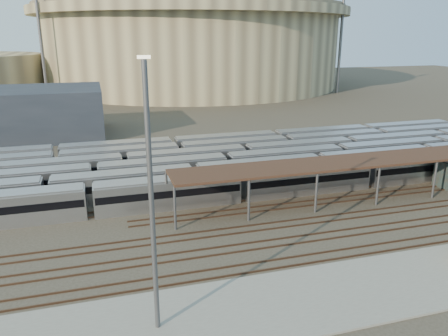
% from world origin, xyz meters
% --- Properties ---
extents(ground, '(420.00, 420.00, 0.00)m').
position_xyz_m(ground, '(0.00, 0.00, 0.00)').
color(ground, '#383026').
rests_on(ground, ground).
extents(apron, '(50.00, 9.00, 0.20)m').
position_xyz_m(apron, '(-5.00, -15.00, 0.10)').
color(apron, gray).
rests_on(apron, ground).
extents(subway_trains, '(122.12, 23.90, 3.60)m').
position_xyz_m(subway_trains, '(0.32, 18.50, 1.80)').
color(subway_trains, '#ABACB0').
rests_on(subway_trains, ground).
extents(inspection_shed, '(60.30, 6.00, 5.30)m').
position_xyz_m(inspection_shed, '(22.00, 4.00, 4.98)').
color(inspection_shed, '#545459').
rests_on(inspection_shed, ground).
extents(empty_tracks, '(170.00, 9.62, 0.18)m').
position_xyz_m(empty_tracks, '(0.00, -5.00, 0.09)').
color(empty_tracks, '#4C3323').
rests_on(empty_tracks, ground).
extents(stadium, '(124.00, 124.00, 32.50)m').
position_xyz_m(stadium, '(25.00, 140.00, 16.47)').
color(stadium, tan).
rests_on(stadium, ground).
extents(floodlight_0, '(4.00, 1.00, 38.40)m').
position_xyz_m(floodlight_0, '(-30.00, 110.00, 20.65)').
color(floodlight_0, '#545459').
rests_on(floodlight_0, ground).
extents(floodlight_2, '(4.00, 1.00, 38.40)m').
position_xyz_m(floodlight_2, '(70.00, 100.00, 20.65)').
color(floodlight_2, '#545459').
rests_on(floodlight_2, ground).
extents(floodlight_3, '(4.00, 1.00, 38.40)m').
position_xyz_m(floodlight_3, '(-10.00, 160.00, 20.65)').
color(floodlight_3, '#545459').
rests_on(floodlight_3, ground).
extents(yard_light_pole, '(0.81, 0.36, 19.32)m').
position_xyz_m(yard_light_pole, '(-12.34, -15.16, 9.94)').
color(yard_light_pole, '#545459').
rests_on(yard_light_pole, apron).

